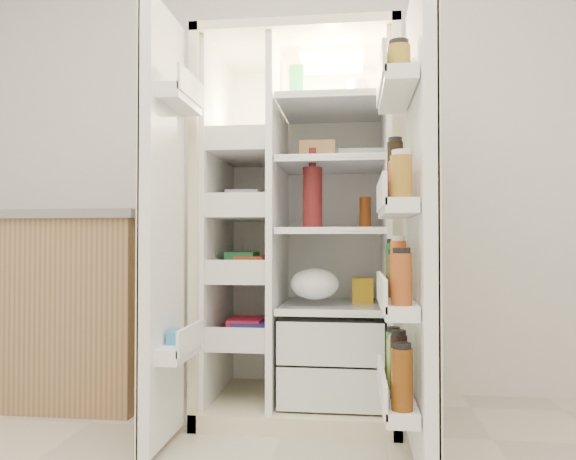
# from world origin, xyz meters

# --- Properties ---
(wall_back) EXTENTS (4.00, 0.02, 2.70)m
(wall_back) POSITION_xyz_m (0.00, 2.00, 1.35)
(wall_back) COLOR silver
(wall_back) RESTS_ON floor
(refrigerator) EXTENTS (0.92, 0.70, 1.80)m
(refrigerator) POSITION_xyz_m (0.07, 1.65, 0.74)
(refrigerator) COLOR beige
(refrigerator) RESTS_ON floor
(freezer_door) EXTENTS (0.15, 0.40, 1.72)m
(freezer_door) POSITION_xyz_m (-0.45, 1.05, 0.89)
(freezer_door) COLOR white
(freezer_door) RESTS_ON floor
(fridge_door) EXTENTS (0.17, 0.58, 1.72)m
(fridge_door) POSITION_xyz_m (0.53, 0.96, 0.87)
(fridge_door) COLOR white
(fridge_door) RESTS_ON floor
(kitchen_counter) EXTENTS (1.36, 0.72, 0.99)m
(kitchen_counter) POSITION_xyz_m (-1.39, 1.71, 0.49)
(kitchen_counter) COLOR #9F7B4F
(kitchen_counter) RESTS_ON floor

